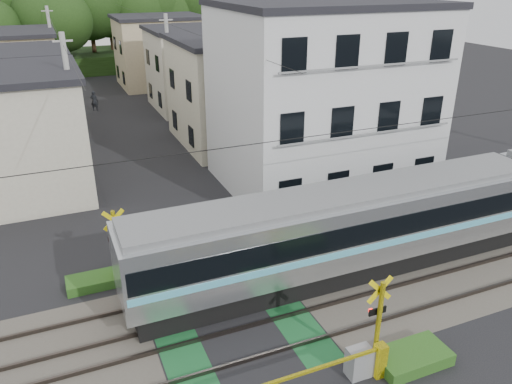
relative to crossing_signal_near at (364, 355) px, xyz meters
name	(u,v)px	position (x,y,z in m)	size (l,w,h in m)	color
ground	(232,322)	(-2.59, 3.65, -0.71)	(120.00, 120.00, 0.00)	black
track_bed	(232,321)	(-2.59, 3.65, -0.67)	(120.00, 120.00, 0.14)	#47423A
crossing_signal_near	(364,355)	(0.00, 0.00, 0.00)	(4.74, 0.65, 3.09)	yellow
crossing_signal_far	(131,265)	(-5.17, 7.31, 0.00)	(4.74, 0.65, 3.09)	yellow
apartment_block	(322,97)	(5.91, 13.15, 3.94)	(10.20, 8.36, 9.30)	silver
houses_row	(113,79)	(-2.33, 29.57, 2.53)	(22.07, 31.35, 6.80)	beige
tree_hill	(89,17)	(-1.41, 52.99, 5.11)	(40.00, 12.77, 11.40)	#1F3B13
catenary	(394,190)	(3.41, 3.69, 2.98)	(60.00, 5.04, 7.00)	#2D2D33
utility_poles	(99,76)	(-3.64, 26.66, 3.37)	(7.90, 42.00, 8.00)	#A5A5A0
pedestrian	(94,101)	(-3.58, 33.53, 0.12)	(0.60, 0.40, 1.65)	black
weed_patches	(282,306)	(-0.83, 3.56, -0.53)	(10.25, 8.80, 0.40)	#2D5E1E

